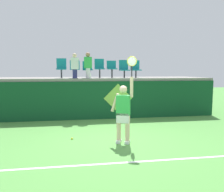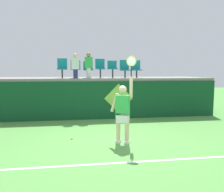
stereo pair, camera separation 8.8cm
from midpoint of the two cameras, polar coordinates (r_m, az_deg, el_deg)
name	(u,v)px [view 2 (the right image)]	position (r m, az deg, el deg)	size (l,w,h in m)	color
ground_plane	(114,141)	(7.00, 0.89, -11.17)	(40.00, 40.00, 0.00)	#519342
court_back_wall	(102,100)	(10.03, -2.19, -1.02)	(10.44, 0.20, 1.65)	#0F4223
spectator_platform	(99,79)	(11.32, -2.97, 4.29)	(10.44, 2.84, 0.12)	gray
court_baseline_stripe	(125,162)	(5.50, 3.76, -16.13)	(9.40, 0.08, 0.01)	white
tennis_player	(123,111)	(6.63, 3.10, -3.78)	(0.70, 0.39, 2.50)	white
tennis_ball	(72,138)	(7.27, -9.63, -10.33)	(0.07, 0.07, 0.07)	#D1E533
water_bottle	(91,76)	(10.01, -5.06, 5.05)	(0.07, 0.07, 0.24)	white
stadium_chair_0	(62,67)	(10.74, -12.03, 7.01)	(0.44, 0.42, 0.89)	#38383D
stadium_chair_1	(76,68)	(10.72, -8.80, 6.90)	(0.44, 0.42, 0.81)	#38383D
stadium_chair_2	(88,69)	(10.73, -5.69, 6.80)	(0.44, 0.42, 0.77)	#38383D
stadium_chair_3	(100,67)	(10.78, -2.73, 7.16)	(0.44, 0.42, 0.89)	#38383D
stadium_chair_4	(112,68)	(10.84, 0.35, 7.02)	(0.44, 0.42, 0.81)	#38383D
stadium_chair_5	(125,68)	(10.96, 3.41, 6.89)	(0.44, 0.42, 0.84)	#38383D
stadium_chair_6	(136,68)	(11.09, 6.27, 6.86)	(0.44, 0.42, 0.83)	#38383D
spectator_0	(89,65)	(10.33, -5.59, 7.72)	(0.34, 0.20, 1.14)	white
spectator_1	(75,65)	(10.26, -8.83, 7.51)	(0.34, 0.20, 1.09)	navy
wall_signage_mount	(119,119)	(10.17, 1.88, -5.62)	(1.27, 0.01, 1.54)	#0F4223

